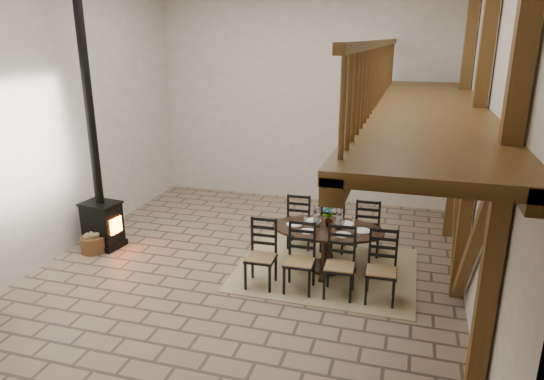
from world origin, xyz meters
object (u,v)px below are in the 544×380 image
(log_stack, at_px, (97,241))
(dining_table, at_px, (326,251))
(wood_stove, at_px, (99,191))
(log_basket, at_px, (94,243))

(log_stack, bearing_deg, dining_table, 2.22)
(wood_stove, bearing_deg, dining_table, 9.08)
(dining_table, xyz_separation_m, log_stack, (-4.39, -0.17, -0.28))
(dining_table, height_order, log_stack, dining_table)
(log_basket, distance_m, log_stack, 0.26)
(dining_table, xyz_separation_m, wood_stove, (-4.25, -0.13, 0.72))
(wood_stove, xyz_separation_m, log_basket, (-0.03, -0.27, -0.95))
(dining_table, relative_size, wood_stove, 0.47)
(wood_stove, distance_m, log_basket, 0.99)
(wood_stove, distance_m, log_stack, 1.01)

